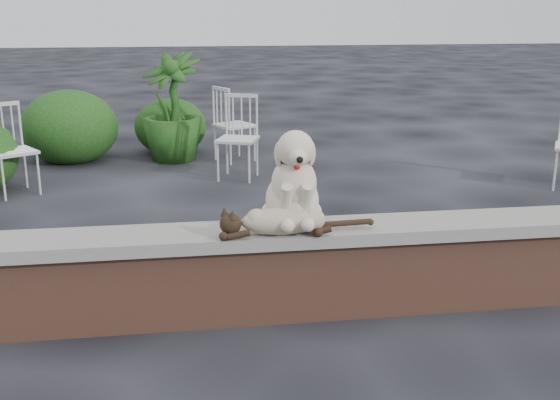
{
  "coord_description": "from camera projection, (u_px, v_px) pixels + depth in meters",
  "views": [
    {
      "loc": [
        -1.12,
        -3.89,
        1.89
      ],
      "look_at": [
        -0.51,
        0.2,
        0.7
      ],
      "focal_mm": 43.23,
      "sensor_mm": 36.0,
      "label": 1
    }
  ],
  "objects": [
    {
      "name": "ground",
      "position": [
        363.0,
        308.0,
        4.38
      ],
      "size": [
        60.0,
        60.0,
        0.0
      ],
      "primitive_type": "plane",
      "color": "black",
      "rests_on": "ground"
    },
    {
      "name": "brick_wall",
      "position": [
        364.0,
        273.0,
        4.31
      ],
      "size": [
        6.0,
        0.3,
        0.5
      ],
      "primitive_type": "cube",
      "color": "brown",
      "rests_on": "ground"
    },
    {
      "name": "capstone",
      "position": [
        366.0,
        230.0,
        4.23
      ],
      "size": [
        6.2,
        0.4,
        0.08
      ],
      "primitive_type": "cube",
      "color": "slate",
      "rests_on": "brick_wall"
    },
    {
      "name": "dog",
      "position": [
        292.0,
        176.0,
        4.1
      ],
      "size": [
        0.43,
        0.56,
        0.63
      ],
      "primitive_type": null,
      "rotation": [
        0.0,
        0.0,
        -0.03
      ],
      "color": "beige",
      "rests_on": "capstone"
    },
    {
      "name": "cat",
      "position": [
        283.0,
        219.0,
        4.0
      ],
      "size": [
        1.13,
        0.3,
        0.19
      ],
      "primitive_type": null,
      "rotation": [
        0.0,
        0.0,
        -0.03
      ],
      "color": "tan",
      "rests_on": "capstone"
    },
    {
      "name": "chair_b",
      "position": [
        237.0,
        138.0,
        7.56
      ],
      "size": [
        0.72,
        0.72,
        0.94
      ],
      "primitive_type": null,
      "rotation": [
        0.0,
        0.0,
        -0.36
      ],
      "color": "white",
      "rests_on": "ground"
    },
    {
      "name": "chair_a",
      "position": [
        12.0,
        150.0,
        6.91
      ],
      "size": [
        0.77,
        0.77,
        0.94
      ],
      "primitive_type": null,
      "rotation": [
        0.0,
        0.0,
        0.57
      ],
      "color": "white",
      "rests_on": "ground"
    },
    {
      "name": "chair_e",
      "position": [
        234.0,
        124.0,
        8.45
      ],
      "size": [
        0.76,
        0.76,
        0.94
      ],
      "primitive_type": null,
      "rotation": [
        0.0,
        0.0,
        2.06
      ],
      "color": "white",
      "rests_on": "ground"
    },
    {
      "name": "potted_plant_b",
      "position": [
        172.0,
        107.0,
        8.41
      ],
      "size": [
        1.07,
        1.07,
        1.36
      ],
      "primitive_type": "imported",
      "rotation": [
        0.0,
        0.0,
        -0.67
      ],
      "color": "#144313",
      "rests_on": "ground"
    },
    {
      "name": "shrubbery",
      "position": [
        62.0,
        136.0,
        8.06
      ],
      "size": [
        3.15,
        2.78,
        0.95
      ],
      "color": "#144313",
      "rests_on": "ground"
    }
  ]
}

